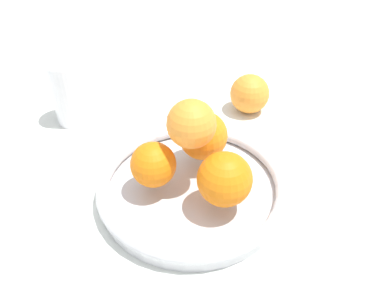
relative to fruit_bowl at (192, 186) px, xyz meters
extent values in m
plane|color=silver|center=(0.00, 0.00, -0.02)|extent=(4.00, 4.00, 0.00)
cylinder|color=silver|center=(0.00, 0.00, -0.01)|extent=(0.29, 0.29, 0.02)
torus|color=silver|center=(0.00, 0.00, 0.01)|extent=(0.30, 0.30, 0.02)
sphere|color=orange|center=(0.00, -0.06, 0.05)|extent=(0.07, 0.07, 0.07)
sphere|color=orange|center=(0.05, 0.04, 0.06)|extent=(0.08, 0.08, 0.08)
sphere|color=orange|center=(-0.06, 0.03, 0.06)|extent=(0.08, 0.08, 0.08)
sphere|color=orange|center=(-0.01, 0.00, 0.11)|extent=(0.07, 0.07, 0.07)
sphere|color=orange|center=(-0.01, 0.00, 0.12)|extent=(0.07, 0.07, 0.07)
sphere|color=orange|center=(-0.24, 0.15, 0.02)|extent=(0.08, 0.08, 0.08)
cylinder|color=white|center=(-0.25, -0.21, 0.05)|extent=(0.07, 0.07, 0.13)
camera|label=1|loc=(0.43, -0.06, 0.42)|focal=35.00mm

